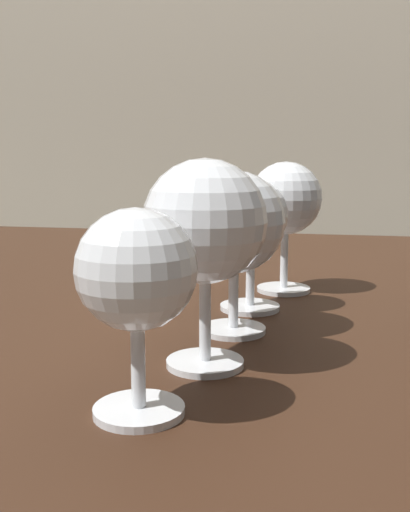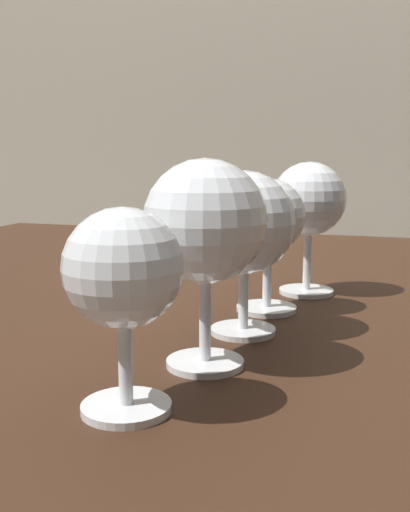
{
  "view_description": "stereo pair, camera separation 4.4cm",
  "coord_description": "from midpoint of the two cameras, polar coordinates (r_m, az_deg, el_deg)",
  "views": [
    {
      "loc": [
        0.19,
        -0.71,
        0.87
      ],
      "look_at": [
        0.11,
        -0.28,
        0.79
      ],
      "focal_mm": 42.05,
      "sensor_mm": 36.0,
      "label": 1
    },
    {
      "loc": [
        0.24,
        -0.7,
        0.87
      ],
      "look_at": [
        0.11,
        -0.28,
        0.79
      ],
      "focal_mm": 42.05,
      "sensor_mm": 36.0,
      "label": 2
    }
  ],
  "objects": [
    {
      "name": "wine_glass_port",
      "position": [
        0.61,
        2.32,
        3.49
      ],
      "size": [
        0.07,
        0.07,
        0.14
      ],
      "color": "white",
      "rests_on": "dining_table"
    },
    {
      "name": "wine_glass_white",
      "position": [
        0.36,
        -10.04,
        -1.83
      ],
      "size": [
        0.07,
        0.07,
        0.13
      ],
      "color": "white",
      "rests_on": "dining_table"
    },
    {
      "name": "wine_glass_merlot",
      "position": [
        0.53,
        0.38,
        3.0
      ],
      "size": [
        0.09,
        0.09,
        0.15
      ],
      "color": "white",
      "rests_on": "dining_table"
    },
    {
      "name": "wine_glass_cabernet",
      "position": [
        0.44,
        -2.89,
        2.95
      ],
      "size": [
        0.09,
        0.09,
        0.16
      ],
      "color": "white",
      "rests_on": "dining_table"
    },
    {
      "name": "wine_glass_pinot",
      "position": [
        0.69,
        5.85,
        5.15
      ],
      "size": [
        0.08,
        0.08,
        0.15
      ],
      "color": "white",
      "rests_on": "dining_table"
    },
    {
      "name": "dining_table",
      "position": [
        0.78,
        -5.75,
        -8.63
      ],
      "size": [
        1.15,
        0.99,
        0.71
      ],
      "color": "#382114",
      "rests_on": "ground_plane"
    }
  ]
}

